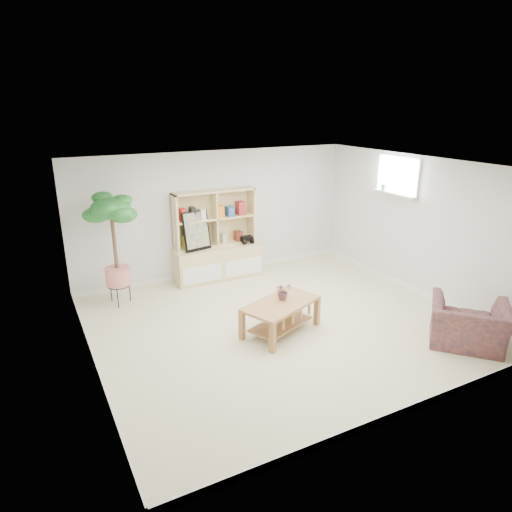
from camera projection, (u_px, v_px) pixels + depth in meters
name	position (u px, v px, depth m)	size (l,w,h in m)	color
floor	(281.00, 323.00, 7.03)	(5.50, 5.00, 0.01)	beige
ceiling	(284.00, 166.00, 6.26)	(5.50, 5.00, 0.01)	silver
walls	(282.00, 249.00, 6.64)	(5.51, 5.01, 2.40)	silver
baseboard	(281.00, 320.00, 7.01)	(5.50, 5.00, 0.10)	white
window	(398.00, 176.00, 8.09)	(0.10, 0.98, 0.68)	silver
window_sill	(394.00, 194.00, 8.16)	(0.14, 1.00, 0.04)	white
storage_unit	(217.00, 236.00, 8.60)	(1.70, 0.57, 1.70)	#D2BD89
poster	(196.00, 231.00, 8.34)	(0.53, 0.12, 0.73)	yellow
toy_truck	(247.00, 239.00, 8.83)	(0.31, 0.21, 0.16)	black
coffee_table	(281.00, 317.00, 6.70)	(1.16, 0.63, 0.47)	brown
table_plant	(283.00, 291.00, 6.69)	(0.23, 0.20, 0.26)	#174A20
floor_tree	(115.00, 250.00, 7.42)	(0.70, 0.70, 1.89)	#1B6923
armchair	(468.00, 321.00, 6.28)	(0.99, 0.87, 0.74)	#191B39
sill_plant	(384.00, 184.00, 8.34)	(0.13, 0.11, 0.24)	#1B6923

